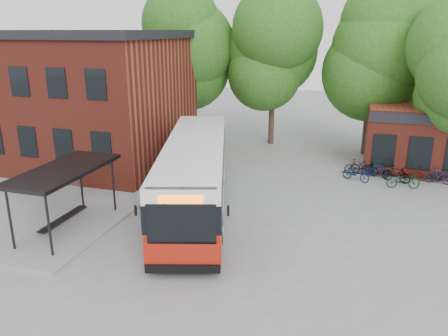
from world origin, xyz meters
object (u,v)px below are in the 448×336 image
(bicycle_3, at_px, (377,170))
(city_bus, at_px, (195,175))
(bicycle_0, at_px, (356,174))
(bicycle_extra_0, at_px, (448,175))
(bicycle_1, at_px, (358,167))
(bicycle_7, at_px, (439,176))
(bicycle_4, at_px, (403,180))
(bicycle_2, at_px, (365,167))
(bicycle_6, at_px, (413,174))
(bus_shelter, at_px, (67,199))
(bicycle_5, at_px, (396,174))

(bicycle_3, bearing_deg, city_bus, 133.38)
(bicycle_0, relative_size, bicycle_extra_0, 0.88)
(bicycle_1, relative_size, bicycle_7, 1.03)
(bicycle_4, bearing_deg, bicycle_2, 36.76)
(bicycle_2, relative_size, bicycle_3, 1.18)
(bicycle_1, distance_m, bicycle_6, 3.14)
(bicycle_1, bearing_deg, bus_shelter, 125.85)
(city_bus, distance_m, bicycle_7, 14.29)
(bicycle_1, xyz_separation_m, bicycle_3, (1.11, -0.28, -0.04))
(bus_shelter, relative_size, bicycle_3, 4.77)
(bicycle_3, bearing_deg, bicycle_extra_0, -86.35)
(bicycle_extra_0, bearing_deg, bus_shelter, 115.57)
(bicycle_7, xyz_separation_m, bicycle_extra_0, (0.53, 0.28, 0.02))
(bicycle_6, relative_size, bicycle_extra_0, 0.81)
(bicycle_2, height_order, bicycle_extra_0, bicycle_extra_0)
(bicycle_0, xyz_separation_m, bicycle_2, (0.49, 1.37, 0.02))
(bicycle_5, relative_size, bicycle_extra_0, 0.87)
(bicycle_3, bearing_deg, bicycle_0, 133.59)
(bicycle_4, bearing_deg, bicycle_6, -31.75)
(bicycle_0, relative_size, bicycle_1, 1.03)
(bicycle_5, relative_size, bicycle_6, 1.07)
(bicycle_1, relative_size, bicycle_6, 1.06)
(bicycle_3, bearing_deg, bicycle_5, -116.74)
(bicycle_3, height_order, bicycle_7, bicycle_7)
(bus_shelter, height_order, bicycle_5, bus_shelter)
(bicycle_2, bearing_deg, bicycle_5, -95.79)
(bicycle_5, bearing_deg, bicycle_7, -57.21)
(bicycle_5, height_order, bicycle_6, bicycle_5)
(bicycle_3, xyz_separation_m, bicycle_5, (1.06, -0.59, 0.05))
(bus_shelter, xyz_separation_m, city_bus, (4.46, 4.04, 0.24))
(bicycle_3, relative_size, bicycle_5, 0.90)
(bicycle_6, bearing_deg, bicycle_0, 116.72)
(bus_shelter, distance_m, bicycle_0, 16.08)
(bicycle_0, relative_size, bicycle_5, 1.02)
(bicycle_2, height_order, bicycle_3, bicycle_2)
(bicycle_7, distance_m, bicycle_extra_0, 0.60)
(bicycle_2, relative_size, bicycle_4, 0.96)
(bicycle_0, height_order, bicycle_1, bicycle_1)
(bicycle_0, bearing_deg, city_bus, 155.79)
(bicycle_0, height_order, bicycle_7, bicycle_7)
(bicycle_3, bearing_deg, bicycle_2, 68.09)
(bicycle_5, xyz_separation_m, bicycle_7, (2.32, 0.39, -0.02))
(bicycle_0, bearing_deg, bicycle_6, -46.14)
(bicycle_2, xyz_separation_m, bicycle_4, (2.05, -1.94, 0.02))
(bicycle_3, bearing_deg, bicycle_7, -90.94)
(bicycle_0, xyz_separation_m, bicycle_extra_0, (5.10, 1.14, 0.06))
(bicycle_7, bearing_deg, bicycle_4, 136.32)
(bicycle_6, bearing_deg, bicycle_1, 93.71)
(city_bus, bearing_deg, bicycle_7, 15.08)
(bicycle_3, xyz_separation_m, bicycle_7, (3.38, -0.19, 0.03))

